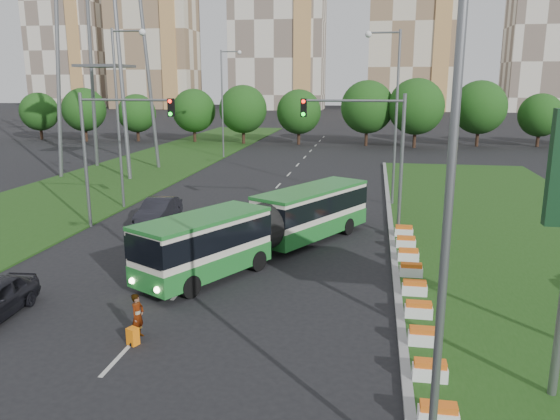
% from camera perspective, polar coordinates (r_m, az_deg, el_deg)
% --- Properties ---
extents(ground, '(360.00, 360.00, 0.00)m').
position_cam_1_polar(ground, '(22.97, -3.15, -8.84)').
color(ground, black).
rests_on(ground, ground).
extents(grass_median, '(14.00, 60.00, 0.15)m').
position_cam_1_polar(grass_median, '(31.07, 24.62, -3.95)').
color(grass_median, '#1E4513').
rests_on(grass_median, ground).
extents(median_kerb, '(0.30, 60.00, 0.18)m').
position_cam_1_polar(median_kerb, '(30.00, 11.68, -3.54)').
color(median_kerb, gray).
rests_on(median_kerb, ground).
extents(left_verge, '(12.00, 110.00, 0.10)m').
position_cam_1_polar(left_verge, '(51.82, -16.59, 3.22)').
color(left_verge, '#1E4513').
rests_on(left_verge, ground).
extents(lane_markings, '(0.20, 100.00, 0.01)m').
position_cam_1_polar(lane_markings, '(42.36, -1.13, 1.55)').
color(lane_markings, '#B4B4AD').
rests_on(lane_markings, ground).
extents(flower_planters, '(1.10, 18.10, 0.60)m').
position_cam_1_polar(flower_planters, '(23.11, 13.88, -7.88)').
color(flower_planters, white).
rests_on(flower_planters, grass_median).
extents(traffic_mast_median, '(5.76, 0.32, 8.00)m').
position_cam_1_polar(traffic_mast_median, '(30.90, 9.66, 7.01)').
color(traffic_mast_median, slate).
rests_on(traffic_mast_median, ground).
extents(traffic_mast_left, '(5.76, 0.32, 8.00)m').
position_cam_1_polar(traffic_mast_left, '(33.54, -17.41, 7.07)').
color(traffic_mast_left, slate).
rests_on(traffic_mast_left, ground).
extents(street_lamps, '(36.00, 60.00, 12.00)m').
position_cam_1_polar(street_lamps, '(31.81, -4.59, 8.50)').
color(street_lamps, slate).
rests_on(street_lamps, ground).
extents(tree_line, '(120.00, 8.00, 9.00)m').
position_cam_1_polar(tree_line, '(76.01, 13.82, 9.84)').
color(tree_line, '#194311').
rests_on(tree_line, ground).
extents(apartment_tower_west, '(26.00, 15.00, 48.00)m').
position_cam_1_polar(apartment_tower_west, '(185.08, -13.12, 17.78)').
color(apartment_tower_west, beige).
rests_on(apartment_tower_west, ground).
extents(apartment_tower_cwest, '(28.00, 15.00, 52.00)m').
position_cam_1_polar(apartment_tower_cwest, '(174.17, -0.21, 19.07)').
color(apartment_tower_cwest, beige).
rests_on(apartment_tower_cwest, ground).
extents(apartment_tower_ceast, '(25.00, 15.00, 50.00)m').
position_cam_1_polar(apartment_tower_ceast, '(171.80, 13.79, 18.45)').
color(apartment_tower_ceast, beige).
rests_on(apartment_tower_ceast, ground).
extents(apartment_tower_east, '(27.00, 15.00, 47.00)m').
position_cam_1_polar(apartment_tower_east, '(178.56, 27.23, 16.71)').
color(apartment_tower_east, beige).
rests_on(apartment_tower_east, ground).
extents(midrise_west, '(22.00, 14.00, 36.00)m').
position_cam_1_polar(midrise_west, '(197.98, -21.36, 15.18)').
color(midrise_west, beige).
rests_on(midrise_west, ground).
extents(articulated_bus, '(2.41, 15.43, 2.54)m').
position_cam_1_polar(articulated_bus, '(27.63, -1.87, -1.57)').
color(articulated_bus, beige).
rests_on(articulated_bus, ground).
extents(car_left_far, '(1.86, 4.80, 1.56)m').
position_cam_1_polar(car_left_far, '(34.73, -12.59, -0.10)').
color(car_left_far, black).
rests_on(car_left_far, ground).
extents(pedestrian, '(0.47, 0.64, 1.60)m').
position_cam_1_polar(pedestrian, '(19.69, -14.65, -10.66)').
color(pedestrian, gray).
rests_on(pedestrian, ground).
extents(shopping_trolley, '(0.35, 0.37, 0.60)m').
position_cam_1_polar(shopping_trolley, '(19.45, -15.12, -12.63)').
color(shopping_trolley, orange).
rests_on(shopping_trolley, ground).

